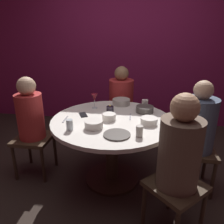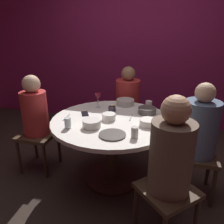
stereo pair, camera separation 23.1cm
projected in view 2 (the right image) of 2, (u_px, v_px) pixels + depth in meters
The scene contains 21 objects.
ground_plane at pixel (112, 179), 2.60m from camera, with size 8.00×8.00×0.00m, color #2D231E.
back_wall at pixel (139, 49), 3.78m from camera, with size 6.00×0.10×2.60m, color maroon.
dining_table at pixel (112, 133), 2.40m from camera, with size 1.26×1.26×0.74m.
seated_diner_left at pixel (35, 114), 2.57m from camera, with size 0.40×0.40×1.16m.
seated_diner_back at pixel (128, 98), 3.13m from camera, with size 0.40×0.40×1.16m.
seated_diner_right at pixel (200, 130), 2.14m from camera, with size 0.40×0.40×1.18m.
seated_diner_front_right at pixel (171, 157), 1.65m from camera, with size 0.57×0.57×1.22m.
candle_holder at pixel (112, 109), 2.53m from camera, with size 0.08×0.08×0.09m.
wine_glass at pixel (98, 97), 2.64m from camera, with size 0.08×0.08×0.18m.
dinner_plate at pixel (112, 135), 1.98m from camera, with size 0.24×0.24×0.01m, color #4C4742.
cell_phone at pixel (85, 114), 2.48m from camera, with size 0.07×0.14×0.01m, color black.
bowl_serving_large at pixel (148, 122), 2.18m from camera, with size 0.17×0.17×0.06m, color silver.
bowl_salad_center at pixel (109, 117), 2.32m from camera, with size 0.14×0.14×0.07m, color silver.
bowl_small_white at pixel (125, 102), 2.76m from camera, with size 0.22×0.22×0.07m, color #B2ADA3.
bowl_sauce_side at pixel (147, 110), 2.49m from camera, with size 0.20×0.20×0.07m, color #4C4742.
bowl_rice_portion at pixel (92, 123), 2.14m from camera, with size 0.18×0.18×0.07m, color silver.
cup_near_candle at pixel (149, 105), 2.64m from camera, with size 0.07×0.07×0.09m, color silver.
cup_by_left_diner at pixel (135, 132), 1.93m from camera, with size 0.06×0.06×0.10m, color #B2ADA3.
cup_by_right_diner at pixel (68, 123), 2.12m from camera, with size 0.06×0.06×0.10m, color silver.
fork_near_plate at pixel (66, 117), 2.38m from camera, with size 0.02×0.18×0.01m, color #B7B7BC.
knife_near_plate at pixel (131, 117), 2.38m from camera, with size 0.02×0.18×0.01m, color #B7B7BC.
Camera 2 is at (0.55, -2.09, 1.64)m, focal length 36.07 mm.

